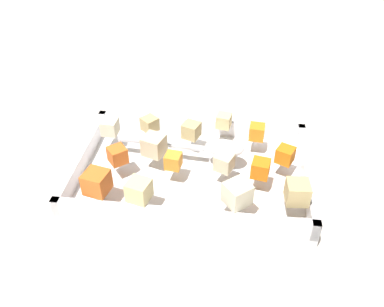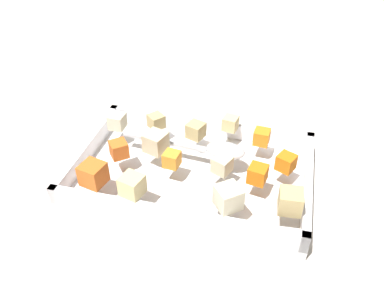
# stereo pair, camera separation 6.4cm
# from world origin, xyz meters

# --- Properties ---
(ground_plane) EXTENTS (4.00, 4.00, 0.00)m
(ground_plane) POSITION_xyz_m (0.00, 0.00, 0.00)
(ground_plane) COLOR beige
(baking_dish) EXTENTS (0.37, 0.24, 0.05)m
(baking_dish) POSITION_xyz_m (-0.01, -0.01, 0.01)
(baking_dish) COLOR silver
(baking_dish) RESTS_ON ground_plane
(carrot_chunk_near_spoon) EXTENTS (0.03, 0.03, 0.02)m
(carrot_chunk_near_spoon) POSITION_xyz_m (-0.11, -0.08, 0.06)
(carrot_chunk_near_spoon) COLOR orange
(carrot_chunk_near_spoon) RESTS_ON baking_dish
(carrot_chunk_heap_top) EXTENTS (0.03, 0.03, 0.02)m
(carrot_chunk_heap_top) POSITION_xyz_m (0.02, 0.01, 0.06)
(carrot_chunk_heap_top) COLOR orange
(carrot_chunk_heap_top) RESTS_ON baking_dish
(carrot_chunk_corner_nw) EXTENTS (0.03, 0.03, 0.03)m
(carrot_chunk_corner_nw) POSITION_xyz_m (-0.11, 0.01, 0.06)
(carrot_chunk_corner_nw) COLOR orange
(carrot_chunk_corner_nw) RESTS_ON baking_dish
(carrot_chunk_under_handle) EXTENTS (0.03, 0.03, 0.03)m
(carrot_chunk_under_handle) POSITION_xyz_m (-0.15, -0.02, 0.06)
(carrot_chunk_under_handle) COLOR orange
(carrot_chunk_under_handle) RESTS_ON baking_dish
(carrot_chunk_far_left) EXTENTS (0.04, 0.04, 0.03)m
(carrot_chunk_far_left) POSITION_xyz_m (0.12, 0.08, 0.06)
(carrot_chunk_far_left) COLOR orange
(carrot_chunk_far_left) RESTS_ON baking_dish
(carrot_chunk_back_center) EXTENTS (0.04, 0.04, 0.03)m
(carrot_chunk_back_center) POSITION_xyz_m (0.11, 0.01, 0.06)
(carrot_chunk_back_center) COLOR orange
(carrot_chunk_back_center) RESTS_ON baking_dish
(potato_chunk_near_left) EXTENTS (0.03, 0.03, 0.02)m
(potato_chunk_near_left) POSITION_xyz_m (0.07, -0.08, 0.06)
(potato_chunk_near_left) COLOR tan
(potato_chunk_near_left) RESTS_ON baking_dish
(potato_chunk_corner_sw) EXTENTS (0.03, 0.03, 0.03)m
(potato_chunk_corner_sw) POSITION_xyz_m (0.14, -0.06, 0.06)
(potato_chunk_corner_sw) COLOR beige
(potato_chunk_corner_sw) RESTS_ON baking_dish
(potato_chunk_far_right) EXTENTS (0.05, 0.05, 0.03)m
(potato_chunk_far_right) POSITION_xyz_m (-0.08, 0.08, 0.06)
(potato_chunk_far_right) COLOR beige
(potato_chunk_far_right) RESTS_ON baking_dish
(potato_chunk_front_center) EXTENTS (0.03, 0.03, 0.03)m
(potato_chunk_front_center) POSITION_xyz_m (-0.16, 0.06, 0.06)
(potato_chunk_front_center) COLOR tan
(potato_chunk_front_center) RESTS_ON baking_dish
(potato_chunk_near_right) EXTENTS (0.03, 0.03, 0.02)m
(potato_chunk_near_right) POSITION_xyz_m (-0.05, -0.11, 0.06)
(potato_chunk_near_right) COLOR #E0CC89
(potato_chunk_near_right) RESTS_ON baking_dish
(potato_chunk_corner_ne) EXTENTS (0.03, 0.03, 0.03)m
(potato_chunk_corner_ne) POSITION_xyz_m (-0.06, 0.01, 0.06)
(potato_chunk_corner_ne) COLOR beige
(potato_chunk_corner_ne) RESTS_ON baking_dish
(potato_chunk_center) EXTENTS (0.04, 0.04, 0.03)m
(potato_chunk_center) POSITION_xyz_m (0.05, 0.08, 0.06)
(potato_chunk_center) COLOR #E0CC89
(potato_chunk_center) RESTS_ON baking_dish
(potato_chunk_rim_edge) EXTENTS (0.03, 0.03, 0.03)m
(potato_chunk_rim_edge) POSITION_xyz_m (-0.00, -0.07, 0.06)
(potato_chunk_rim_edge) COLOR tan
(potato_chunk_rim_edge) RESTS_ON baking_dish
(potato_chunk_corner_se) EXTENTS (0.04, 0.04, 0.03)m
(potato_chunk_corner_se) POSITION_xyz_m (0.05, -0.02, 0.06)
(potato_chunk_corner_se) COLOR beige
(potato_chunk_corner_se) RESTS_ON baking_dish
(serving_spoon) EXTENTS (0.21, 0.04, 0.02)m
(serving_spoon) POSITION_xyz_m (-0.04, -0.04, 0.05)
(serving_spoon) COLOR silver
(serving_spoon) RESTS_ON baking_dish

